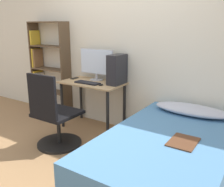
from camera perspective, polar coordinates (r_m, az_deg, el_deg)
ground_plane at (r=3.09m, az=-11.22°, el=-15.41°), size 14.00×14.00×0.00m
wall_back at (r=3.75m, az=2.53°, el=10.51°), size 8.00×0.05×2.50m
desk at (r=3.80m, az=-4.47°, el=0.73°), size 0.96×0.55×0.74m
bookshelf at (r=4.66m, az=-14.75°, el=4.94°), size 0.77×0.24×1.63m
office_chair at (r=3.35m, az=-13.04°, el=-5.95°), size 0.59×0.59×1.00m
bed at (r=2.66m, az=12.52°, el=-14.55°), size 1.19×2.00×0.52m
pillow at (r=3.18m, az=17.68°, el=-3.55°), size 0.90×0.36×0.11m
magazine at (r=2.43m, az=15.97°, el=-10.58°), size 0.24×0.32×0.01m
monitor at (r=3.87m, az=-3.58°, el=6.93°), size 0.61×0.21×0.48m
keyboard at (r=3.69m, az=-5.63°, el=2.47°), size 0.39×0.14×0.02m
pc_tower at (r=3.59m, az=1.16°, el=5.51°), size 0.16×0.33×0.43m
mouse at (r=3.55m, az=-2.54°, el=1.99°), size 0.06×0.09×0.02m
phone at (r=4.06m, az=-8.57°, el=3.49°), size 0.07×0.14×0.01m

